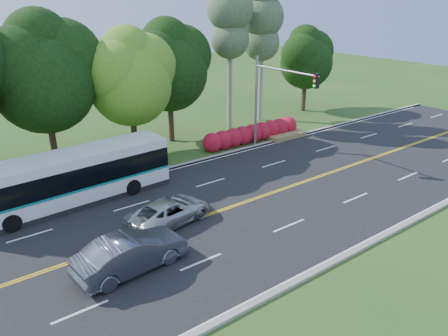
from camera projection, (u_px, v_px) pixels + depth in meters
ground at (252, 200)px, 25.47m from camera, size 120.00×120.00×0.00m
road at (252, 200)px, 25.47m from camera, size 60.00×14.00×0.02m
curb_north at (186, 164)px, 30.75m from camera, size 60.00×0.30×0.15m
curb_south at (353, 252)px, 20.14m from camera, size 60.00×0.30×0.15m
grass_verge at (173, 157)px, 32.13m from camera, size 60.00×4.00×0.10m
lane_markings at (251, 200)px, 25.41m from camera, size 57.60×13.82×0.00m
tree_row at (78, 66)px, 29.10m from camera, size 44.70×9.10×13.84m
bougainvillea_hedge at (255, 133)px, 35.28m from camera, size 9.50×2.25×1.50m
traffic_signal at (274, 92)px, 31.40m from camera, size 0.42×6.10×7.00m
transit_bus at (71, 179)px, 24.47m from camera, size 11.55×3.14×2.99m
sedan at (131, 253)px, 18.68m from camera, size 5.14×2.15×1.65m
suv at (169, 211)px, 22.64m from camera, size 5.05×3.02×1.31m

